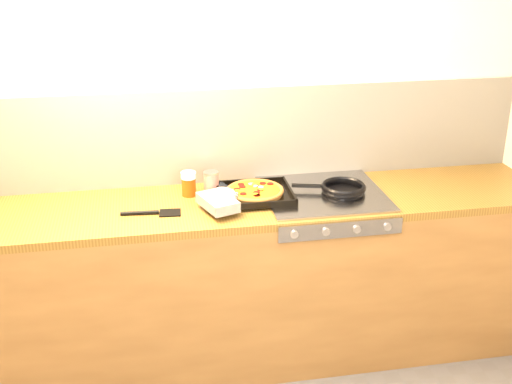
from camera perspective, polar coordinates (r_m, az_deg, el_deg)
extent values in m
plane|color=beige|center=(3.34, -2.70, 6.71)|extent=(3.20, 0.00, 3.20)
cube|color=silver|center=(3.36, -2.64, 5.02)|extent=(3.20, 0.02, 0.50)
cube|color=olive|center=(3.39, -1.74, -8.15)|extent=(3.20, 0.60, 0.86)
cube|color=brown|center=(3.18, -1.84, -1.15)|extent=(3.20, 0.60, 0.04)
cube|color=#98999E|center=(3.02, 7.51, -3.28)|extent=(0.60, 0.03, 0.08)
cylinder|color=#A5A5AA|center=(2.95, 3.43, -3.77)|extent=(0.04, 0.02, 0.04)
cylinder|color=#A5A5AA|center=(2.99, 6.23, -3.53)|extent=(0.04, 0.02, 0.04)
cylinder|color=#A5A5AA|center=(3.03, 8.95, -3.28)|extent=(0.04, 0.02, 0.04)
cylinder|color=#A5A5AA|center=(3.08, 11.59, -3.04)|extent=(0.04, 0.02, 0.04)
cube|color=#98999E|center=(3.26, 5.99, -0.18)|extent=(0.60, 0.56, 0.02)
cube|color=black|center=(3.19, -0.09, -0.25)|extent=(0.37, 0.32, 0.01)
cube|color=black|center=(3.33, -0.55, 1.00)|extent=(0.37, 0.01, 0.02)
cube|color=black|center=(3.05, 0.40, -1.09)|extent=(0.37, 0.01, 0.02)
cube|color=black|center=(3.22, 3.03, 0.21)|extent=(0.01, 0.32, 0.02)
cube|color=black|center=(3.17, -3.27, -0.21)|extent=(0.01, 0.32, 0.02)
cylinder|color=#A67230|center=(3.19, -0.09, -0.01)|extent=(0.28, 0.28, 0.02)
torus|color=#A67230|center=(3.19, -0.09, 0.14)|extent=(0.29, 0.29, 0.02)
cylinder|color=orange|center=(3.18, -0.09, 0.17)|extent=(0.24, 0.24, 0.01)
cylinder|color=maroon|center=(3.17, 0.39, 0.21)|extent=(0.03, 0.03, 0.00)
cylinder|color=maroon|center=(3.24, -1.34, 0.68)|extent=(0.03, 0.03, 0.00)
cylinder|color=maroon|center=(3.11, 0.06, -0.29)|extent=(0.03, 0.03, 0.00)
cylinder|color=maroon|center=(3.18, -1.70, 0.26)|extent=(0.03, 0.03, 0.00)
cylinder|color=maroon|center=(3.25, 0.61, 0.77)|extent=(0.03, 0.03, 0.00)
cylinder|color=maroon|center=(3.22, 0.00, 0.55)|extent=(0.03, 0.03, 0.00)
cylinder|color=maroon|center=(3.12, -1.15, -0.16)|extent=(0.03, 0.03, 0.00)
cylinder|color=maroon|center=(3.25, 1.27, 0.74)|extent=(0.03, 0.03, 0.00)
cylinder|color=maroon|center=(3.11, 0.09, -0.26)|extent=(0.03, 0.03, 0.00)
cylinder|color=maroon|center=(3.14, 0.04, -0.04)|extent=(0.03, 0.03, 0.00)
cylinder|color=maroon|center=(3.21, -1.22, 0.47)|extent=(0.03, 0.03, 0.00)
ellipsoid|color=gold|center=(3.16, -1.32, 0.12)|extent=(0.03, 0.02, 0.01)
ellipsoid|color=gold|center=(3.16, -1.71, 0.14)|extent=(0.03, 0.02, 0.01)
ellipsoid|color=gold|center=(3.22, -0.37, 0.58)|extent=(0.03, 0.02, 0.01)
ellipsoid|color=gold|center=(3.25, -0.54, 0.80)|extent=(0.03, 0.02, 0.01)
ellipsoid|color=gold|center=(3.12, -0.09, -0.17)|extent=(0.03, 0.02, 0.01)
ellipsoid|color=gold|center=(3.17, 0.51, 0.22)|extent=(0.03, 0.02, 0.01)
ellipsoid|color=gold|center=(3.18, 0.28, 0.31)|extent=(0.03, 0.02, 0.01)
ellipsoid|color=gold|center=(3.15, -1.23, 0.05)|extent=(0.03, 0.02, 0.01)
ellipsoid|color=gold|center=(3.24, -0.20, 0.72)|extent=(0.03, 0.02, 0.01)
ellipsoid|color=silver|center=(3.25, -0.47, 0.74)|extent=(0.03, 0.03, 0.01)
ellipsoid|color=silver|center=(3.22, -0.04, 0.53)|extent=(0.03, 0.03, 0.01)
ellipsoid|color=silver|center=(3.21, 0.44, 0.46)|extent=(0.03, 0.03, 0.01)
cube|color=black|center=(3.04, -3.42, -0.91)|extent=(0.19, 0.25, 0.05)
ellipsoid|color=black|center=(3.13, -2.97, -0.15)|extent=(0.13, 0.13, 0.05)
cylinder|color=black|center=(3.07, -2.21, -0.63)|extent=(0.08, 0.10, 0.05)
cylinder|color=black|center=(3.27, 7.76, 0.05)|extent=(0.25, 0.25, 0.01)
torus|color=black|center=(3.26, 7.78, 0.39)|extent=(0.28, 0.28, 0.02)
cube|color=black|center=(3.25, 4.62, 0.55)|extent=(0.16, 0.06, 0.01)
cylinder|color=maroon|center=(3.27, -4.00, 0.88)|extent=(0.08, 0.08, 0.10)
cylinder|color=#B2B2B7|center=(3.25, -4.02, 1.75)|extent=(0.08, 0.08, 0.01)
cylinder|color=#B2B2B7|center=(3.29, -3.97, 0.02)|extent=(0.08, 0.08, 0.01)
cylinder|color=red|center=(3.24, -5.99, 0.46)|extent=(0.09, 0.09, 0.09)
cylinder|color=silver|center=(3.22, -6.04, 1.50)|extent=(0.09, 0.09, 0.03)
cylinder|color=#B1804B|center=(3.35, -2.31, 0.64)|extent=(0.26, 0.03, 0.02)
ellipsoid|color=#B1804B|center=(3.37, 0.04, 0.82)|extent=(0.06, 0.04, 0.02)
cube|color=black|center=(3.06, -7.65, -1.84)|extent=(0.11, 0.09, 0.01)
cylinder|color=black|center=(3.07, -10.30, -1.84)|extent=(0.18, 0.03, 0.02)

